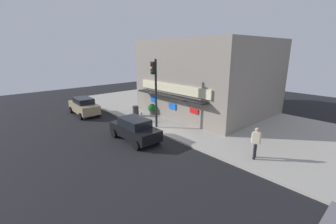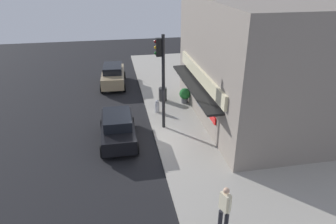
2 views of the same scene
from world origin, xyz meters
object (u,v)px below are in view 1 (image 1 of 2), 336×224
(traffic_light, at_px, (155,85))
(parked_car_tan, at_px, (84,106))
(trash_can, at_px, (136,111))
(pedestrian, at_px, (256,142))
(potted_plant_by_doorway, at_px, (152,108))
(fire_hydrant, at_px, (141,117))
(parked_car_black, at_px, (135,129))

(traffic_light, xyz_separation_m, parked_car_tan, (-8.05, -2.63, -2.75))
(trash_can, bearing_deg, traffic_light, -10.42)
(pedestrian, height_order, parked_car_tan, pedestrian)
(trash_can, bearing_deg, potted_plant_by_doorway, 66.07)
(potted_plant_by_doorway, bearing_deg, parked_car_tan, -134.71)
(fire_hydrant, relative_size, trash_can, 0.89)
(parked_car_tan, height_order, parked_car_black, parked_car_tan)
(potted_plant_by_doorway, bearing_deg, pedestrian, -6.61)
(pedestrian, xyz_separation_m, parked_car_tan, (-16.19, -3.49, -0.28))
(parked_car_tan, bearing_deg, parked_car_black, 0.23)
(traffic_light, height_order, potted_plant_by_doorway, traffic_light)
(fire_hydrant, relative_size, potted_plant_by_doorway, 0.80)
(parked_car_black, bearing_deg, trash_can, 145.53)
(potted_plant_by_doorway, relative_size, parked_car_black, 0.25)
(traffic_light, bearing_deg, pedestrian, 6.00)
(potted_plant_by_doorway, distance_m, parked_car_black, 6.36)
(pedestrian, distance_m, parked_car_tan, 16.56)
(traffic_light, bearing_deg, parked_car_tan, -161.89)
(parked_car_black, bearing_deg, pedestrian, 25.53)
(traffic_light, bearing_deg, potted_plant_by_doorway, 146.47)
(pedestrian, relative_size, potted_plant_by_doorway, 1.77)
(fire_hydrant, distance_m, parked_car_tan, 6.52)
(potted_plant_by_doorway, relative_size, parked_car_tan, 0.24)
(pedestrian, xyz_separation_m, parked_car_black, (-7.23, -3.45, -0.33))
(fire_hydrant, bearing_deg, trash_can, 159.37)
(pedestrian, bearing_deg, parked_car_black, -154.47)
(parked_car_tan, distance_m, parked_car_black, 8.96)
(parked_car_tan, bearing_deg, trash_can, 39.19)
(traffic_light, xyz_separation_m, trash_can, (-3.94, 0.72, -3.01))
(traffic_light, relative_size, fire_hydrant, 6.47)
(trash_can, relative_size, potted_plant_by_doorway, 0.89)
(traffic_light, height_order, pedestrian, traffic_light)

